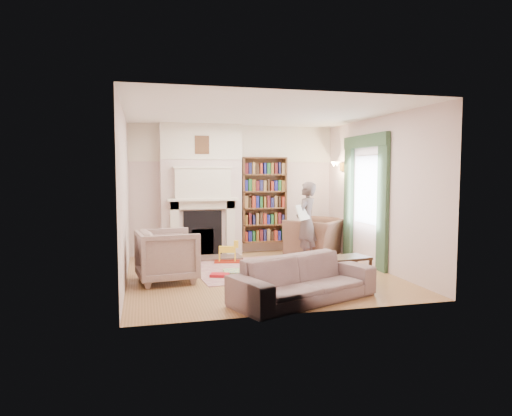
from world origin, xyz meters
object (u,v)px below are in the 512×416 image
object	(u,v)px
bookcase	(264,200)
man_reading	(306,222)
rocking_horse	(227,252)
paraffin_heater	(166,248)
armchair_left	(167,256)
coffee_table	(346,271)
armchair_reading	(316,237)
sofa	(304,279)

from	to	relation	value
bookcase	man_reading	size ratio (longest dim) A/B	1.16
rocking_horse	bookcase	bearing A→B (deg)	57.26
bookcase	rocking_horse	world-z (taller)	bookcase
paraffin_heater	rocking_horse	distance (m)	1.26
armchair_left	coffee_table	bearing A→B (deg)	-115.35
bookcase	paraffin_heater	world-z (taller)	bookcase
man_reading	rocking_horse	size ratio (longest dim) A/B	3.13
bookcase	coffee_table	distance (m)	3.32
bookcase	armchair_reading	world-z (taller)	bookcase
armchair_left	sofa	world-z (taller)	armchair_left
paraffin_heater	coffee_table	bearing A→B (deg)	-43.72
armchair_left	sofa	bearing A→B (deg)	-139.35
sofa	bookcase	bearing A→B (deg)	61.50
armchair_reading	sofa	world-z (taller)	armchair_reading
bookcase	armchair_reading	size ratio (longest dim) A/B	1.54
armchair_reading	man_reading	bearing A→B (deg)	7.79
bookcase	coffee_table	xyz separation A→B (m)	(0.52, -3.14, -0.95)
armchair_left	man_reading	size ratio (longest dim) A/B	0.59
armchair_left	bookcase	bearing A→B (deg)	-52.44
bookcase	armchair_left	world-z (taller)	bookcase
bookcase	armchair_left	size ratio (longest dim) A/B	1.96
sofa	armchair_reading	bearing A→B (deg)	44.06
rocking_horse	armchair_left	bearing A→B (deg)	-122.45
armchair_reading	paraffin_heater	world-z (taller)	armchair_reading
armchair_left	rocking_horse	xyz separation A→B (m)	(1.22, 1.23, -0.20)
armchair_reading	man_reading	size ratio (longest dim) A/B	0.75
paraffin_heater	sofa	bearing A→B (deg)	-62.31
bookcase	armchair_left	bearing A→B (deg)	-134.87
armchair_reading	paraffin_heater	size ratio (longest dim) A/B	2.19
man_reading	coffee_table	xyz separation A→B (m)	(-0.03, -1.93, -0.57)
bookcase	rocking_horse	distance (m)	1.73
coffee_table	paraffin_heater	size ratio (longest dim) A/B	1.27
armchair_reading	coffee_table	size ratio (longest dim) A/B	1.72
bookcase	sofa	world-z (taller)	bookcase
armchair_left	rocking_horse	distance (m)	1.75
bookcase	paraffin_heater	xyz separation A→B (m)	(-2.19, -0.55, -0.90)
armchair_reading	armchair_left	world-z (taller)	armchair_left
coffee_table	rocking_horse	bearing A→B (deg)	117.79
man_reading	paraffin_heater	size ratio (longest dim) A/B	2.90
man_reading	coffee_table	size ratio (longest dim) A/B	2.28
armchair_left	paraffin_heater	size ratio (longest dim) A/B	1.71
paraffin_heater	man_reading	bearing A→B (deg)	-13.61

